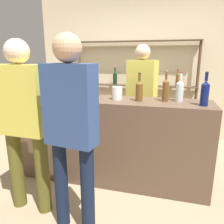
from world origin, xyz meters
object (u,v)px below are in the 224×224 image
counter_bottle_0 (139,90)px  server_behind_counter (141,92)px  cork_jar (117,93)px  customer_left (24,117)px  customer_center (71,123)px  counter_bottle_2 (166,90)px  counter_bottle_1 (180,90)px  wine_glass (52,87)px  counter_bottle_3 (205,93)px

counter_bottle_0 → server_behind_counter: bearing=95.5°
cork_jar → server_behind_counter: size_ratio=0.09×
counter_bottle_0 → customer_left: bearing=-143.2°
customer_center → cork_jar: bearing=-2.3°
cork_jar → customer_left: size_ratio=0.09×
counter_bottle_0 → counter_bottle_2: 0.30m
counter_bottle_2 → cork_jar: 0.56m
counter_bottle_2 → customer_left: bearing=-148.0°
counter_bottle_1 → wine_glass: size_ratio=2.14×
counter_bottle_1 → counter_bottle_3: bearing=-35.3°
counter_bottle_1 → counter_bottle_2: bearing=-164.6°
counter_bottle_0 → counter_bottle_1: (0.45, 0.10, 0.00)m
counter_bottle_3 → customer_center: bearing=-143.6°
counter_bottle_1 → cork_jar: 0.72m
counter_bottle_0 → counter_bottle_3: 0.69m
counter_bottle_1 → customer_center: (-0.88, -1.00, -0.16)m
customer_center → server_behind_counter: bearing=-3.1°
counter_bottle_2 → wine_glass: bearing=179.9°
counter_bottle_1 → cork_jar: size_ratio=2.16×
counter_bottle_3 → customer_left: customer_left is taller
counter_bottle_1 → counter_bottle_0: bearing=-167.0°
customer_center → counter_bottle_3: bearing=-45.6°
counter_bottle_2 → server_behind_counter: server_behind_counter is taller
wine_glass → counter_bottle_0: bearing=-3.2°
counter_bottle_2 → cork_jar: bearing=-175.9°
counter_bottle_1 → customer_center: customer_center is taller
counter_bottle_2 → customer_center: customer_center is taller
counter_bottle_0 → customer_left: size_ratio=0.19×
counter_bottle_0 → counter_bottle_1: counter_bottle_1 is taller
counter_bottle_0 → server_behind_counter: server_behind_counter is taller
counter_bottle_2 → counter_bottle_3: size_ratio=1.00×
customer_left → customer_center: bearing=-102.4°
counter_bottle_0 → counter_bottle_3: counter_bottle_3 is taller
counter_bottle_2 → counter_bottle_3: (0.40, -0.13, 0.00)m
counter_bottle_1 → counter_bottle_3: counter_bottle_3 is taller
counter_bottle_0 → server_behind_counter: size_ratio=0.19×
server_behind_counter → counter_bottle_2: bearing=40.7°
counter_bottle_0 → counter_bottle_3: bearing=-5.7°
cork_jar → server_behind_counter: 0.88m
counter_bottle_1 → counter_bottle_2: counter_bottle_2 is taller
wine_glass → server_behind_counter: server_behind_counter is taller
counter_bottle_0 → wine_glass: (-1.15, 0.06, -0.01)m
server_behind_counter → customer_center: customer_center is taller
counter_bottle_2 → customer_center: 1.21m
counter_bottle_2 → server_behind_counter: 0.92m
server_behind_counter → counter_bottle_0: bearing=21.6°
cork_jar → server_behind_counter: server_behind_counter is taller
cork_jar → customer_center: (-0.17, -0.92, -0.10)m
counter_bottle_1 → cork_jar: counter_bottle_1 is taller
counter_bottle_2 → counter_bottle_3: bearing=-17.9°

